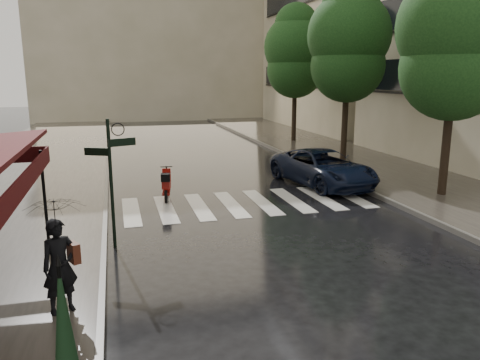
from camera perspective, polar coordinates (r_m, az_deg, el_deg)
name	(u,v)px	position (r m, az deg, el deg)	size (l,w,h in m)	color
ground	(182,296)	(9.16, -7.09, -13.83)	(120.00, 120.00, 0.00)	black
sidewalk_near	(30,176)	(20.82, -24.27, 0.39)	(6.00, 60.00, 0.12)	#38332D
sidewalk_far	(357,160)	(23.44, 14.05, 2.39)	(5.50, 60.00, 0.12)	#38332D
curb_near	(107,172)	(20.53, -15.87, 0.92)	(0.12, 60.00, 0.16)	#595651
curb_far	(303,162)	(22.22, 7.72, 2.15)	(0.12, 60.00, 0.16)	#595651
crosswalk	(247,203)	(15.25, 0.82, -2.82)	(7.85, 3.20, 0.01)	silver
signpost	(111,173)	(11.36, -15.46, 0.83)	(1.17, 0.29, 3.10)	black
haussmann_far	(346,6)	(38.74, 12.84, 20.00)	(8.00, 16.00, 18.50)	tan
backdrop_building	(153,10)	(46.70, -10.57, 19.70)	(22.00, 6.00, 20.00)	tan
tree_near	(457,35)	(16.96, 24.91, 15.74)	(3.80, 3.80, 7.99)	black
tree_mid	(349,41)	(22.79, 13.10, 16.14)	(3.80, 3.80, 8.34)	black
tree_far	(296,52)	(29.22, 6.80, 15.25)	(3.80, 3.80, 8.16)	black
pedestrian_with_umbrella	(56,220)	(8.26, -21.53, -4.60)	(1.30, 1.31, 2.44)	black
scooter	(166,185)	(15.83, -8.98, -0.66)	(0.52, 1.54, 1.01)	black
parked_car	(323,168)	(17.93, 10.04, 1.50)	(2.21, 4.80, 1.33)	black
parasol_back	(66,355)	(5.32, -20.40, -19.40)	(0.41, 0.41, 2.21)	black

